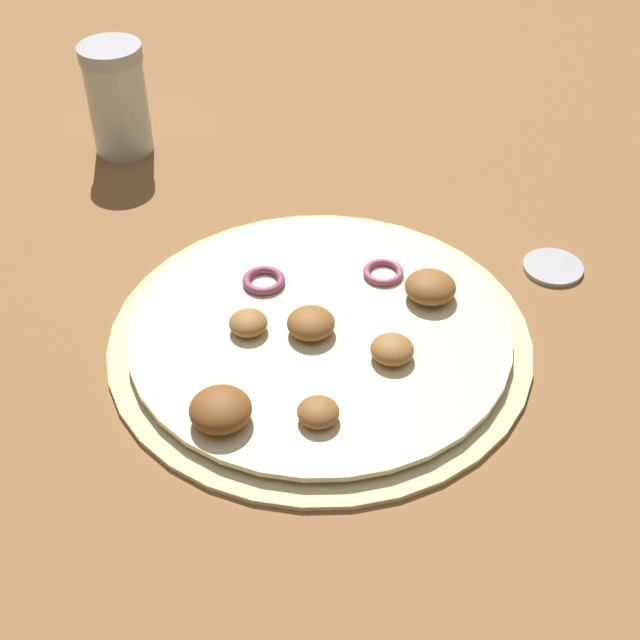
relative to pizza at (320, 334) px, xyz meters
The scene contains 4 objects.
ground_plane 0.01m from the pizza, 36.30° to the right, with size 3.00×3.00×0.00m, color olive.
pizza is the anchor object (origin of this frame).
spice_jar 0.31m from the pizza, ahead, with size 0.05×0.05×0.10m.
loose_cap 0.19m from the pizza, 106.07° to the right, with size 0.04×0.04×0.01m.
Camera 1 is at (-0.34, 0.29, 0.41)m, focal length 50.00 mm.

